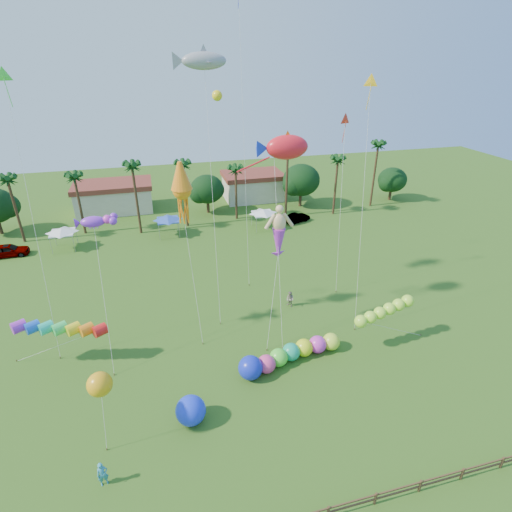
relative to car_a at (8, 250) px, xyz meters
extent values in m
plane|color=#285116|center=(26.78, -35.50, -0.83)|extent=(160.00, 160.00, 0.00)
cylinder|color=#3A2819|center=(0.78, 4.50, 3.67)|extent=(0.36, 0.36, 9.00)
cylinder|color=#3A2819|center=(8.78, 5.50, 3.42)|extent=(0.36, 0.36, 8.50)
cylinder|color=#3A2819|center=(16.78, 3.50, 4.17)|extent=(0.36, 0.36, 10.00)
cylinder|color=#3A2819|center=(23.78, 4.50, 3.92)|extent=(0.36, 0.36, 9.50)
cylinder|color=#3A2819|center=(31.78, 5.50, 3.17)|extent=(0.36, 0.36, 8.00)
cylinder|color=#3A2819|center=(39.78, 4.50, 4.67)|extent=(0.36, 0.36, 11.00)
cylinder|color=#3A2819|center=(47.78, 3.50, 3.67)|extent=(0.36, 0.36, 9.00)
cylinder|color=#3A2819|center=(55.78, 5.50, 4.42)|extent=(0.36, 0.36, 10.50)
sphere|color=#113814|center=(27.78, 9.50, 3.20)|extent=(5.46, 5.46, 5.46)
sphere|color=#113814|center=(43.78, 8.50, 3.82)|extent=(6.30, 6.30, 6.30)
sphere|color=#113814|center=(60.78, 7.50, 2.89)|extent=(5.04, 5.04, 5.04)
cube|color=beige|center=(12.78, 14.50, 1.17)|extent=(12.00, 7.00, 4.00)
cube|color=beige|center=(36.78, 14.50, 1.17)|extent=(10.00, 7.00, 4.00)
pyramid|color=white|center=(6.78, 0.50, 1.92)|extent=(3.00, 3.00, 0.60)
pyramid|color=blue|center=(20.78, 1.50, 1.92)|extent=(3.00, 3.00, 0.60)
pyramid|color=white|center=(34.78, 0.50, 1.92)|extent=(3.00, 3.00, 0.60)
cube|color=brown|center=(26.78, -41.50, -0.33)|extent=(0.12, 0.12, 1.00)
cube|color=brown|center=(29.78, -41.50, -0.33)|extent=(0.12, 0.12, 1.00)
cube|color=brown|center=(32.78, -41.50, -0.33)|extent=(0.12, 0.12, 1.00)
cube|color=brown|center=(35.78, -41.50, -0.33)|extent=(0.12, 0.12, 1.00)
cube|color=brown|center=(38.78, -41.50, -0.33)|extent=(0.12, 0.12, 1.00)
cube|color=brown|center=(26.78, -41.50, 0.02)|extent=(36.00, 0.08, 0.10)
imported|color=#4C4C54|center=(0.00, 0.00, 0.00)|extent=(4.94, 2.10, 1.67)
imported|color=#4C4C54|center=(40.69, 1.55, -0.12)|extent=(4.57, 3.03, 1.42)
imported|color=teal|center=(14.29, -36.09, 0.06)|extent=(0.74, 0.58, 1.79)
imported|color=gray|center=(31.77, -20.60, 0.04)|extent=(0.99, 1.06, 1.75)
sphere|color=#E23B86|center=(26.68, -29.24, -0.05)|extent=(1.57, 1.57, 1.57)
sphere|color=#4BE435|center=(27.91, -28.74, -0.05)|extent=(1.57, 1.57, 1.57)
sphere|color=#17A177|center=(29.17, -28.34, -0.05)|extent=(1.57, 1.57, 1.57)
sphere|color=#D5ED18|center=(30.45, -28.10, -0.05)|extent=(1.57, 1.57, 1.57)
sphere|color=#D632C5|center=(31.77, -28.00, -0.05)|extent=(1.57, 1.57, 1.57)
sphere|color=#C4ED34|center=(33.10, -27.95, -0.05)|extent=(1.57, 1.57, 1.57)
sphere|color=#1627CC|center=(25.24, -29.56, 0.17)|extent=(2.39, 2.39, 2.01)
sphere|color=#1B36F7|center=(20.04, -32.75, 0.25)|extent=(2.17, 2.17, 2.17)
cylinder|color=red|center=(11.81, -24.43, 2.44)|extent=(7.21, 3.41, 0.99)
cylinder|color=silver|center=(9.88, -23.48, 0.80)|extent=(7.53, 1.92, 3.29)
cylinder|color=brown|center=(6.12, -22.53, -0.75)|extent=(0.08, 0.08, 0.16)
ellipsoid|color=#ADF436|center=(35.35, -28.65, 2.24)|extent=(6.06, 2.90, 1.31)
cylinder|color=silver|center=(38.75, -28.53, 0.70)|extent=(6.81, 0.27, 3.10)
cylinder|color=brown|center=(42.15, -28.40, -0.75)|extent=(0.08, 0.08, 0.16)
sphere|color=orange|center=(14.64, -33.13, 4.48)|extent=(1.64, 1.64, 1.59)
cylinder|color=silver|center=(14.44, -33.39, 1.82)|extent=(0.42, 0.56, 5.31)
cylinder|color=brown|center=(14.25, -33.65, -0.75)|extent=(0.08, 0.08, 0.16)
cylinder|color=silver|center=(28.39, -25.16, 4.05)|extent=(1.90, 3.13, 9.78)
cylinder|color=brown|center=(27.46, -26.71, -0.75)|extent=(0.08, 0.08, 0.16)
ellipsoid|color=red|center=(30.63, -21.29, 15.91)|extent=(5.70, 2.54, 2.30)
cylinder|color=silver|center=(29.76, -24.10, 7.54)|extent=(1.76, 5.65, 16.75)
cylinder|color=brown|center=(28.90, -26.91, -0.75)|extent=(0.08, 0.08, 0.16)
ellipsoid|color=gray|center=(24.79, -15.65, 22.41)|extent=(5.32, 2.32, 1.85)
cylinder|color=silver|center=(24.47, -18.71, 10.79)|extent=(0.66, 6.15, 23.25)
cylinder|color=brown|center=(24.15, -21.78, -0.75)|extent=(0.08, 0.08, 0.16)
cone|color=orange|center=(21.63, -20.38, 12.58)|extent=(2.22, 2.22, 5.13)
cylinder|color=silver|center=(21.83, -22.38, 5.87)|extent=(0.44, 4.03, 13.42)
cylinder|color=brown|center=(22.04, -24.38, -0.75)|extent=(0.08, 0.08, 0.16)
ellipsoid|color=purple|center=(14.30, -21.45, 10.90)|extent=(3.64, 2.50, 1.29)
cylinder|color=silver|center=(14.34, -23.95, 5.03)|extent=(0.10, 5.02, 11.74)
cylinder|color=brown|center=(14.38, -26.44, -0.75)|extent=(0.08, 0.08, 0.16)
cone|color=red|center=(38.40, -16.13, 17.14)|extent=(1.40, 0.73, 1.38)
cylinder|color=silver|center=(38.05, -17.69, 8.15)|extent=(0.73, 3.15, 17.97)
cylinder|color=brown|center=(37.70, -19.25, -0.75)|extent=(0.08, 0.08, 0.16)
cone|color=yellow|center=(37.27, -22.13, 20.91)|extent=(1.27, 0.91, 1.32)
cylinder|color=silver|center=(36.89, -24.06, 10.04)|extent=(0.79, 3.89, 21.75)
cylinder|color=brown|center=(36.50, -25.99, -0.75)|extent=(0.08, 0.08, 0.16)
cone|color=#38EB37|center=(9.77, -18.37, 21.52)|extent=(1.30, 0.81, 1.31)
cylinder|color=silver|center=(9.75, -20.73, 10.34)|extent=(0.08, 4.74, 22.36)
cylinder|color=brown|center=(9.72, -23.09, -0.75)|extent=(0.08, 0.08, 0.16)
cylinder|color=silver|center=(28.73, -13.54, 13.83)|extent=(0.15, 3.63, 29.32)
cylinder|color=brown|center=(28.67, -15.34, -0.75)|extent=(0.08, 0.08, 0.16)
camera|label=1|loc=(19.32, -53.62, 22.91)|focal=28.00mm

